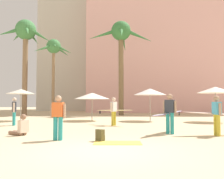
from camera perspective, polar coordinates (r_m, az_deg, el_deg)
The scene contains 18 objects.
ground at distance 7.21m, azimuth -2.03°, elevation -14.08°, with size 120.00×120.00×0.00m, color beige.
hotel_pink at distance 38.60m, azimuth 13.72°, elevation 9.42°, with size 24.65×9.16×19.23m, color beige.
hotel_tower_gray at distance 47.34m, azimuth -6.71°, elevation 16.15°, with size 13.24×10.73×33.76m, color beige.
palm_tree_far_left at distance 29.58m, azimuth -19.39°, elevation 11.25°, with size 5.61×5.69×10.59m.
palm_tree_left at distance 27.98m, azimuth -13.39°, elevation 8.66°, with size 4.52×4.45×8.31m.
palm_tree_center at distance 27.24m, azimuth 2.12°, elevation 11.53°, with size 6.99×6.72×10.22m.
cafe_umbrella_0 at distance 18.80m, azimuth -4.63°, elevation -1.49°, with size 2.73×2.73×2.11m.
cafe_umbrella_1 at distance 19.84m, azimuth -20.38°, elevation -0.44°, with size 2.16×2.16×2.39m.
cafe_umbrella_2 at distance 19.06m, azimuth 22.82°, elevation -0.09°, with size 2.56×2.56×2.50m.
cafe_umbrella_3 at distance 18.69m, azimuth 8.80°, elevation -0.52°, with size 2.47×2.47×2.42m.
beach_towel at distance 8.56m, azimuth 1.30°, elevation -12.25°, with size 1.62×0.83×0.01m, color #F4CC4C.
backpack at distance 8.93m, azimuth -2.74°, elevation -10.60°, with size 0.35×0.35×0.42m.
person_far_left at distance 11.25m, azimuth 13.14°, elevation -5.18°, with size 2.09×2.85×1.76m.
person_near_right at distance 14.76m, azimuth 0.41°, elevation -4.82°, with size 2.41×1.65×1.68m.
person_far_right at distance 11.17m, azimuth -20.37°, elevation -8.31°, with size 0.97×0.80×0.90m.
person_mid_right at distance 11.23m, azimuth 22.91°, elevation -5.19°, with size 2.83×1.01×1.66m.
person_near_left at distance 15.91m, azimuth -21.72°, elevation -4.45°, with size 0.33×0.60×1.68m.
person_mid_left at distance 9.28m, azimuth -12.40°, elevation -5.91°, with size 0.61×0.29×1.65m.
Camera 1 is at (0.56, -7.05, 1.39)m, focal length 39.44 mm.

